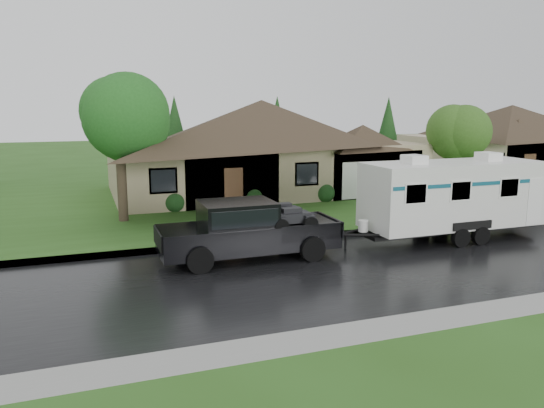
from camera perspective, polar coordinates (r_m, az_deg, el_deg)
The scene contains 11 objects.
ground at distance 20.03m, azimuth 6.39°, elevation -5.23°, with size 140.00×140.00×0.00m, color #2D561A.
road at distance 18.34m, azimuth 9.16°, elevation -6.78°, with size 140.00×8.00×0.01m, color black.
curb at distance 21.98m, azimuth 3.81°, elevation -3.55°, with size 140.00×0.50×0.15m, color gray.
lawn at distance 33.82m, azimuth -4.86°, elevation 1.43°, with size 140.00×26.00×0.15m, color #2D561A.
house_main at distance 33.00m, azimuth -0.55°, elevation 7.38°, with size 19.44×10.80×6.90m.
house_neighbor at distance 44.22m, azimuth 24.65°, elevation 6.89°, with size 15.12×9.72×6.45m.
tree_left_green at distance 25.06m, azimuth -16.19°, elevation 8.89°, with size 4.11×4.11×6.81m.
tree_right_green at distance 33.13m, azimuth 19.36°, elevation 7.35°, with size 3.28×3.28×5.42m.
shrub_row at distance 28.99m, azimuth 1.88°, elevation 1.08°, with size 13.60×1.00×1.00m.
pickup_truck at distance 18.85m, azimuth -2.84°, elevation -2.62°, with size 6.36×2.42×2.12m.
travel_trailer at distance 22.83m, azimuth 18.81°, elevation 1.02°, with size 7.84×2.76×3.52m.
Camera 1 is at (-8.58, -17.27, 5.44)m, focal length 35.00 mm.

